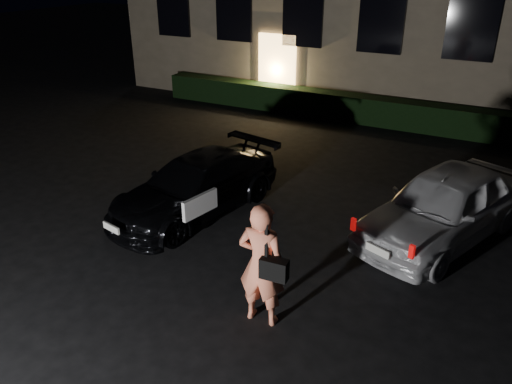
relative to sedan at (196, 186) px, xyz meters
The scene contains 5 objects.
ground 3.18m from the sedan, 61.89° to the right, with size 80.00×80.00×0.00m, color black.
hedge 7.89m from the sedan, 79.26° to the left, with size 15.00×0.70×0.85m, color black.
sedan is the anchor object (origin of this frame).
hatch 4.91m from the sedan, 14.69° to the left, with size 3.02×4.40×1.39m.
man 3.75m from the sedan, 41.32° to the right, with size 0.82×0.51×1.93m.
Camera 1 is at (4.01, -5.02, 4.95)m, focal length 35.00 mm.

